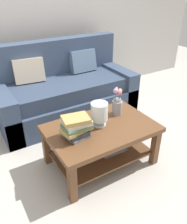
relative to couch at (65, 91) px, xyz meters
name	(u,v)px	position (x,y,z in m)	size (l,w,h in m)	color
ground_plane	(93,148)	(-0.08, -0.95, -0.36)	(10.00, 10.00, 0.00)	#B7B2A8
back_wall	(35,14)	(-0.08, 0.70, 0.99)	(6.40, 0.12, 2.70)	#BCB7B2
couch	(65,91)	(0.00, 0.00, 0.00)	(1.96, 0.90, 1.06)	#384760
coffee_table	(101,137)	(-0.15, -1.21, -0.02)	(1.11, 0.73, 0.47)	brown
book_stack_main	(76,127)	(-0.44, -1.23, 0.22)	(0.31, 0.24, 0.22)	slate
glass_hurricane_vase	(99,112)	(-0.15, -1.17, 0.26)	(0.18, 0.18, 0.25)	silver
flower_pitcher	(117,104)	(0.14, -1.08, 0.23)	(0.11, 0.11, 0.32)	gray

